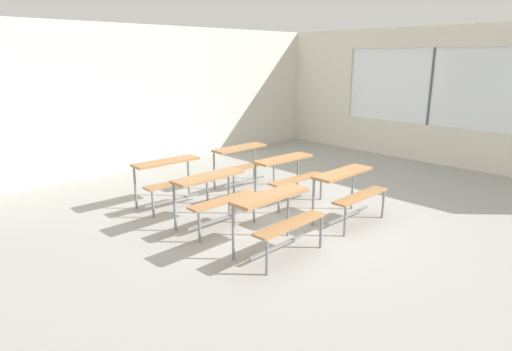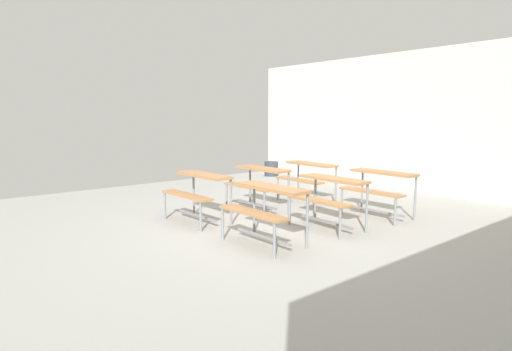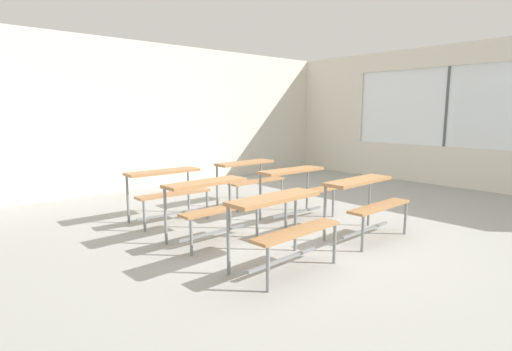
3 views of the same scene
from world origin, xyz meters
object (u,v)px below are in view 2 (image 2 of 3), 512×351
at_px(desk_bench_r1c1, 328,190).
at_px(desk_bench_r2c0, 307,173).
at_px(desk_bench_r1c0, 258,178).
at_px(trash_bin, 271,169).
at_px(desk_bench_r2c1, 379,183).
at_px(desk_bench_r0c1, 265,201).
at_px(desk_bench_r0c0, 198,186).

relative_size(desk_bench_r1c1, desk_bench_r2c0, 1.00).
height_order(desk_bench_r1c0, trash_bin, desk_bench_r1c0).
bearing_deg(desk_bench_r1c0, desk_bench_r2c1, 34.79).
height_order(desk_bench_r0c1, desk_bench_r2c1, same).
height_order(desk_bench_r0c1, trash_bin, desk_bench_r0c1).
relative_size(desk_bench_r0c0, desk_bench_r2c0, 1.00).
bearing_deg(desk_bench_r2c0, desk_bench_r0c1, -55.83).
bearing_deg(trash_bin, desk_bench_r2c0, -30.95).
xyz_separation_m(desk_bench_r2c0, desk_bench_r2c1, (1.58, -0.00, 0.00)).
distance_m(desk_bench_r2c1, trash_bin, 5.03).
bearing_deg(desk_bench_r1c0, desk_bench_r0c1, -38.69).
distance_m(desk_bench_r1c1, desk_bench_r2c1, 1.17).
bearing_deg(desk_bench_r0c0, desk_bench_r2c0, 87.42).
bearing_deg(desk_bench_r1c0, desk_bench_r1c1, -0.69).
relative_size(desk_bench_r1c0, desk_bench_r2c0, 1.00).
bearing_deg(desk_bench_r1c0, desk_bench_r0c0, -90.37).
height_order(desk_bench_r0c0, desk_bench_r1c0, same).
xyz_separation_m(desk_bench_r0c0, desk_bench_r0c1, (1.53, 0.03, 0.00)).
distance_m(desk_bench_r0c1, desk_bench_r2c0, 2.81).
height_order(desk_bench_r2c0, desk_bench_r2c1, same).
bearing_deg(desk_bench_r1c0, desk_bench_r2c0, 86.58).
height_order(desk_bench_r0c1, desk_bench_r1c0, same).
height_order(desk_bench_r2c0, trash_bin, desk_bench_r2c0).
bearing_deg(desk_bench_r1c0, trash_bin, 133.75).
bearing_deg(desk_bench_r2c0, desk_bench_r2c1, 1.70).
bearing_deg(desk_bench_r0c0, desk_bench_r2c1, 54.27).
bearing_deg(desk_bench_r2c0, trash_bin, 150.75).
bearing_deg(desk_bench_r0c0, trash_bin, 123.70).
bearing_deg(desk_bench_r2c0, desk_bench_r0c0, -88.87).
bearing_deg(desk_bench_r1c1, desk_bench_r2c1, 89.29).
xyz_separation_m(desk_bench_r0c0, desk_bench_r2c1, (1.61, 2.41, 0.00)).
distance_m(desk_bench_r0c1, trash_bin, 6.25).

